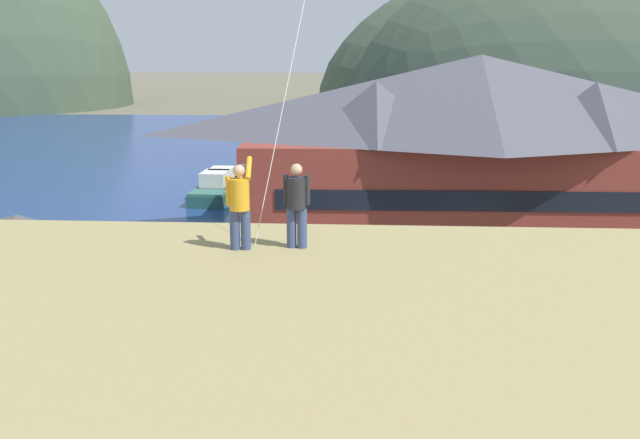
{
  "coord_description": "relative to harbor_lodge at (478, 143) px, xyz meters",
  "views": [
    {
      "loc": [
        3.49,
        -22.65,
        11.44
      ],
      "look_at": [
        1.53,
        9.0,
        4.06
      ],
      "focal_mm": 42.17,
      "sensor_mm": 36.0,
      "label": 1
    }
  ],
  "objects": [
    {
      "name": "parking_lot_pad",
      "position": [
        -10.1,
        -17.18,
        -5.75
      ],
      "size": [
        40.0,
        20.0,
        0.1
      ],
      "primitive_type": "cube",
      "color": "slate",
      "rests_on": "ground"
    },
    {
      "name": "far_hill_center_saddle",
      "position": [
        37.56,
        99.14,
        -5.8
      ],
      "size": [
        107.12,
        68.42,
        59.12
      ],
      "primitive_type": "ellipsoid",
      "color": "#42513D",
      "rests_on": "ground"
    },
    {
      "name": "ground_plane",
      "position": [
        -10.1,
        -22.18,
        -5.8
      ],
      "size": [
        600.0,
        600.0,
        0.0
      ],
      "primitive_type": "plane",
      "color": "#66604C"
    },
    {
      "name": "parking_light_pole",
      "position": [
        -12.26,
        -11.61,
        -2.17
      ],
      "size": [
        0.24,
        0.78,
        6.02
      ],
      "color": "#ADADB2",
      "rests_on": "parking_lot_pad"
    },
    {
      "name": "bay_water",
      "position": [
        -10.1,
        37.82,
        -5.78
      ],
      "size": [
        360.0,
        84.0,
        0.03
      ],
      "primitive_type": "cube",
      "color": "navy",
      "rests_on": "ground"
    },
    {
      "name": "storage_shed_waterside",
      "position": [
        -6.24,
        1.25,
        -3.61
      ],
      "size": [
        5.98,
        5.09,
        4.21
      ],
      "color": "#338475",
      "rests_on": "ground"
    },
    {
      "name": "person_companion",
      "position": [
        -8.01,
        -29.98,
        2.52
      ],
      "size": [
        0.55,
        0.4,
        1.74
      ],
      "color": "#384770",
      "rests_on": "grassy_hill_foreground"
    },
    {
      "name": "parked_car_lone_by_shed",
      "position": [
        -11.77,
        -20.84,
        -4.73
      ],
      "size": [
        4.21,
        2.08,
        1.82
      ],
      "color": "black",
      "rests_on": "parking_lot_pad"
    },
    {
      "name": "parked_car_front_row_red",
      "position": [
        -15.26,
        -14.92,
        -4.73
      ],
      "size": [
        4.27,
        2.19,
        1.82
      ],
      "color": "slate",
      "rests_on": "parking_lot_pad"
    },
    {
      "name": "parked_car_front_row_silver",
      "position": [
        -17.69,
        -21.95,
        -4.73
      ],
      "size": [
        4.33,
        2.31,
        1.82
      ],
      "color": "#9EA3A8",
      "rests_on": "parking_lot_pad"
    },
    {
      "name": "parked_car_back_row_right",
      "position": [
        -2.64,
        -15.68,
        -4.73
      ],
      "size": [
        4.28,
        2.21,
        1.82
      ],
      "color": "silver",
      "rests_on": "parking_lot_pad"
    },
    {
      "name": "parked_car_mid_row_far",
      "position": [
        4.65,
        -15.01,
        -4.73
      ],
      "size": [
        4.28,
        2.21,
        1.82
      ],
      "color": "#B28923",
      "rests_on": "parking_lot_pad"
    },
    {
      "name": "person_kite_flyer",
      "position": [
        -9.14,
        -30.19,
        2.54
      ],
      "size": [
        0.52,
        0.67,
        1.86
      ],
      "color": "#384770",
      "rests_on": "grassy_hill_foreground"
    },
    {
      "name": "parked_car_corner_spot",
      "position": [
        -3.71,
        -20.89,
        -4.73
      ],
      "size": [
        4.22,
        2.09,
        1.82
      ],
      "color": "black",
      "rests_on": "parking_lot_pad"
    },
    {
      "name": "moored_boat_wharfside",
      "position": [
        -17.97,
        10.93,
        -5.08
      ],
      "size": [
        2.93,
        8.39,
        2.16
      ],
      "color": "#23564C",
      "rests_on": "ground"
    },
    {
      "name": "storage_shed_near_lot",
      "position": [
        -21.22,
        -14.97,
        -3.45
      ],
      "size": [
        7.88,
        4.88,
        4.52
      ],
      "color": "#474C56",
      "rests_on": "ground"
    },
    {
      "name": "wharf_dock",
      "position": [
        -14.27,
        12.28,
        -5.45
      ],
      "size": [
        3.2,
        11.58,
        0.7
      ],
      "color": "#70604C",
      "rests_on": "ground"
    },
    {
      "name": "moored_boat_inner_slip",
      "position": [
        -17.82,
        12.62,
        -5.08
      ],
      "size": [
        2.53,
        7.53,
        2.16
      ],
      "color": "#A8A399",
      "rests_on": "ground"
    },
    {
      "name": "parked_car_mid_row_near",
      "position": [
        -9.66,
        -16.62,
        -4.73
      ],
      "size": [
        4.36,
        2.38,
        1.82
      ],
      "color": "navy",
      "rests_on": "parking_lot_pad"
    },
    {
      "name": "far_hill_east_peak",
      "position": [
        33.99,
        88.1,
        -5.8
      ],
      "size": [
        88.13,
        75.88,
        58.79
      ],
      "primitive_type": "ellipsoid",
      "color": "#42513D",
      "rests_on": "ground"
    },
    {
      "name": "harbor_lodge",
      "position": [
        0.0,
        0.0,
        0.0
      ],
      "size": [
        29.07,
        12.33,
        10.91
      ],
      "color": "brown",
      "rests_on": "ground"
    },
    {
      "name": "moored_boat_outer_mooring",
      "position": [
        -10.77,
        11.26,
        -5.08
      ],
      "size": [
        3.01,
        7.5,
        2.16
      ],
      "color": "silver",
      "rests_on": "ground"
    }
  ]
}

